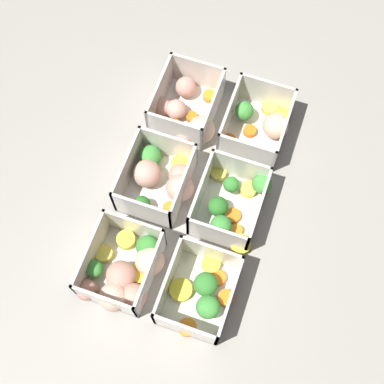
# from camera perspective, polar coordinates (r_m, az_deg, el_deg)

# --- Properties ---
(ground_plane) EXTENTS (4.00, 4.00, 0.00)m
(ground_plane) POSITION_cam_1_polar(r_m,az_deg,el_deg) (0.97, 0.00, -0.60)
(ground_plane) COLOR gray
(container_near_left) EXTENTS (0.15, 0.14, 0.08)m
(container_near_left) POSITION_cam_1_polar(r_m,az_deg,el_deg) (1.02, -0.57, 8.62)
(container_near_left) COLOR silver
(container_near_left) RESTS_ON ground_plane
(container_near_center) EXTENTS (0.14, 0.13, 0.08)m
(container_near_center) POSITION_cam_1_polar(r_m,az_deg,el_deg) (0.95, -3.37, 1.46)
(container_near_center) COLOR silver
(container_near_center) RESTS_ON ground_plane
(container_near_right) EXTENTS (0.15, 0.13, 0.08)m
(container_near_right) POSITION_cam_1_polar(r_m,az_deg,el_deg) (0.91, -7.19, -8.52)
(container_near_right) COLOR silver
(container_near_right) RESTS_ON ground_plane
(container_far_left) EXTENTS (0.15, 0.12, 0.08)m
(container_far_left) POSITION_cam_1_polar(r_m,az_deg,el_deg) (1.01, 7.29, 7.25)
(container_far_left) COLOR silver
(container_far_left) RESTS_ON ground_plane
(container_far_center) EXTENTS (0.16, 0.12, 0.08)m
(container_far_center) POSITION_cam_1_polar(r_m,az_deg,el_deg) (0.94, 4.22, -1.29)
(container_far_center) COLOR silver
(container_far_center) RESTS_ON ground_plane
(container_far_right) EXTENTS (0.15, 0.12, 0.08)m
(container_far_right) POSITION_cam_1_polar(r_m,az_deg,el_deg) (0.89, 0.98, -10.65)
(container_far_right) COLOR silver
(container_far_right) RESTS_ON ground_plane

